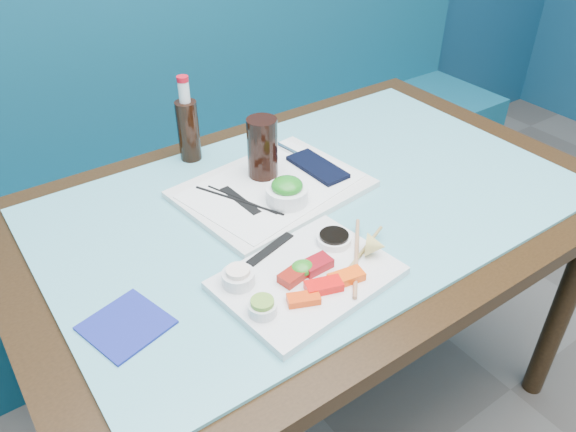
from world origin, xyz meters
TOP-DOWN VIEW (x-y plane):
  - booth_bench at (0.00, 2.29)m, footprint 3.00×0.56m
  - dining_table at (0.00, 1.45)m, footprint 1.40×0.90m
  - glass_top at (0.00, 1.45)m, footprint 1.22×0.76m
  - sashimi_plate at (-0.18, 1.23)m, footprint 0.35×0.27m
  - salmon_left at (-0.23, 1.18)m, footprint 0.07×0.05m
  - salmon_mid at (-0.18, 1.18)m, footprint 0.08×0.05m
  - salmon_right at (-0.13, 1.18)m, footprint 0.07×0.04m
  - tuna_left at (-0.21, 1.24)m, footprint 0.06×0.04m
  - tuna_right at (-0.16, 1.24)m, footprint 0.06×0.04m
  - seaweed_garnish at (-0.19, 1.24)m, footprint 0.06×0.05m
  - ramekin_wasabi at (-0.31, 1.20)m, footprint 0.06×0.06m
  - wasabi_fill at (-0.31, 1.20)m, footprint 0.05×0.05m
  - ramekin_ginger at (-0.30, 1.29)m, footprint 0.07×0.07m
  - ginger_fill at (-0.30, 1.29)m, footprint 0.05×0.05m
  - soy_dish at (-0.08, 1.28)m, footprint 0.09×0.09m
  - soy_fill at (-0.08, 1.28)m, footprint 0.07×0.07m
  - lemon_wedge at (-0.04, 1.20)m, footprint 0.06×0.06m
  - chopstick_sleeve at (-0.20, 1.34)m, footprint 0.13×0.05m
  - wooden_chopstick_a at (-0.07, 1.22)m, footprint 0.17×0.18m
  - wooden_chopstick_b at (-0.06, 1.22)m, footprint 0.19×0.09m
  - serving_tray at (-0.06, 1.53)m, footprint 0.45×0.36m
  - paper_placemat at (-0.06, 1.53)m, footprint 0.43×0.34m
  - seaweed_bowl at (-0.07, 1.46)m, footprint 0.10×0.10m
  - seaweed_salad at (-0.07, 1.46)m, footprint 0.07×0.07m
  - cola_glass at (-0.05, 1.59)m, footprint 0.08×0.08m
  - navy_pouch at (0.07, 1.53)m, footprint 0.08×0.17m
  - fork at (0.07, 1.64)m, footprint 0.03×0.10m
  - black_chopstick_a at (-0.16, 1.52)m, footprint 0.11×0.21m
  - black_chopstick_b at (-0.15, 1.52)m, footprint 0.07×0.19m
  - tray_sleeve at (-0.16, 1.52)m, footprint 0.03×0.14m
  - cola_bottle_body at (-0.14, 1.79)m, footprint 0.07×0.07m
  - cola_bottle_neck at (-0.14, 1.79)m, footprint 0.03×0.03m
  - cola_bottle_cap at (-0.14, 1.79)m, footprint 0.03×0.03m
  - blue_napkin at (-0.51, 1.32)m, footprint 0.16×0.16m

SIDE VIEW (x-z plane):
  - booth_bench at x=0.00m, z-range -0.21..0.96m
  - dining_table at x=0.00m, z-range 0.29..1.04m
  - glass_top at x=0.00m, z-range 0.75..0.76m
  - blue_napkin at x=-0.51m, z-range 0.76..0.76m
  - serving_tray at x=-0.06m, z-range 0.76..0.77m
  - sashimi_plate at x=-0.18m, z-range 0.76..0.77m
  - paper_placemat at x=-0.06m, z-range 0.77..0.78m
  - tray_sleeve at x=-0.16m, z-range 0.77..0.78m
  - black_chopstick_b at x=-0.15m, z-range 0.77..0.78m
  - chopstick_sleeve at x=-0.20m, z-range 0.77..0.78m
  - black_chopstick_a at x=-0.16m, z-range 0.77..0.78m
  - wooden_chopstick_b at x=-0.06m, z-range 0.77..0.78m
  - wooden_chopstick_a at x=-0.07m, z-range 0.77..0.78m
  - fork at x=0.07m, z-range 0.77..0.79m
  - navy_pouch at x=0.07m, z-range 0.77..0.79m
  - soy_dish at x=-0.08m, z-range 0.77..0.79m
  - salmon_left at x=-0.23m, z-range 0.77..0.79m
  - salmon_right at x=-0.13m, z-range 0.77..0.79m
  - salmon_mid at x=-0.18m, z-range 0.77..0.79m
  - tuna_left at x=-0.21m, z-range 0.77..0.79m
  - tuna_right at x=-0.16m, z-range 0.77..0.79m
  - ramekin_wasabi at x=-0.31m, z-range 0.77..0.80m
  - seaweed_garnish at x=-0.19m, z-range 0.77..0.80m
  - ramekin_ginger at x=-0.30m, z-range 0.77..0.80m
  - soy_fill at x=-0.08m, z-range 0.79..0.79m
  - seaweed_bowl at x=-0.07m, z-range 0.77..0.81m
  - lemon_wedge at x=-0.04m, z-range 0.77..0.82m
  - wasabi_fill at x=-0.31m, z-range 0.80..0.81m
  - ginger_fill at x=-0.30m, z-range 0.80..0.81m
  - seaweed_salad at x=-0.07m, z-range 0.80..0.84m
  - cola_bottle_body at x=-0.14m, z-range 0.76..0.92m
  - cola_glass at x=-0.05m, z-range 0.77..0.92m
  - cola_bottle_neck at x=-0.14m, z-range 0.92..0.97m
  - cola_bottle_cap at x=-0.14m, z-range 0.97..0.98m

